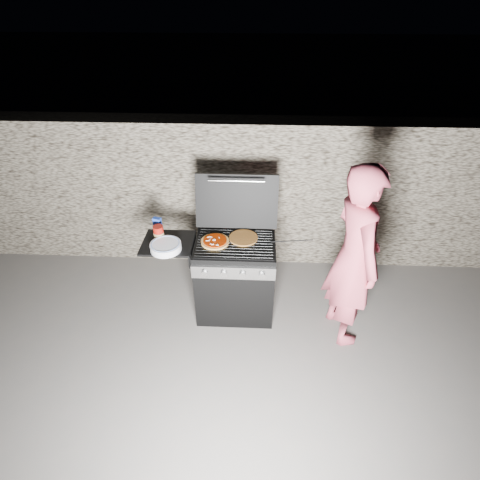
{
  "coord_description": "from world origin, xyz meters",
  "views": [
    {
      "loc": [
        0.19,
        -2.98,
        3.06
      ],
      "look_at": [
        0.05,
        0.0,
        0.95
      ],
      "focal_mm": 28.0,
      "sensor_mm": 36.0,
      "label": 1
    }
  ],
  "objects_px": {
    "person": "(354,258)",
    "gas_grill": "(212,277)",
    "sauce_jar": "(159,233)",
    "pizza_topped": "(215,241)"
  },
  "relations": [
    {
      "from": "person",
      "to": "pizza_topped",
      "type": "bearing_deg",
      "value": 66.81
    },
    {
      "from": "sauce_jar",
      "to": "gas_grill",
      "type": "bearing_deg",
      "value": -4.26
    },
    {
      "from": "pizza_topped",
      "to": "gas_grill",
      "type": "bearing_deg",
      "value": -175.3
    },
    {
      "from": "pizza_topped",
      "to": "person",
      "type": "bearing_deg",
      "value": -9.89
    },
    {
      "from": "pizza_topped",
      "to": "person",
      "type": "relative_size",
      "value": 0.15
    },
    {
      "from": "gas_grill",
      "to": "pizza_topped",
      "type": "distance_m",
      "value": 0.47
    },
    {
      "from": "person",
      "to": "gas_grill",
      "type": "bearing_deg",
      "value": 67.37
    },
    {
      "from": "sauce_jar",
      "to": "person",
      "type": "height_order",
      "value": "person"
    },
    {
      "from": "pizza_topped",
      "to": "sauce_jar",
      "type": "distance_m",
      "value": 0.57
    },
    {
      "from": "gas_grill",
      "to": "person",
      "type": "xyz_separation_m",
      "value": [
        1.36,
        -0.22,
        0.48
      ]
    }
  ]
}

